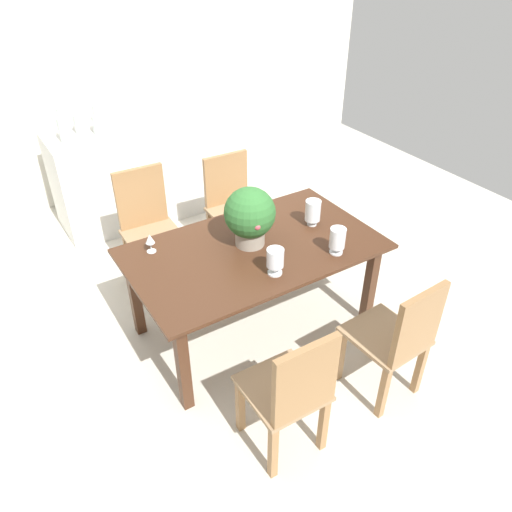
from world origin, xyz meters
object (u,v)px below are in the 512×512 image
chair_far_right (231,200)px  chair_far_left (148,222)px  crystal_vase_center_near (275,259)px  wine_bottle_green (62,130)px  kitchen_counter (129,174)px  crystal_vase_left (337,239)px  wine_bottle_dark (79,124)px  chair_near_right (398,337)px  flower_centerpiece (250,215)px  wine_bottle_amber (97,124)px  wine_glass (150,240)px  dining_table (254,259)px  crystal_vase_right (313,211)px  chair_near_left (292,391)px

chair_far_right → chair_far_left: bearing=-179.7°
crystal_vase_center_near → wine_bottle_green: bearing=105.8°
kitchen_counter → crystal_vase_left: bearing=-76.2°
chair_far_left → wine_bottle_dark: 1.27m
chair_near_right → flower_centerpiece: flower_centerpiece is taller
flower_centerpiece → wine_bottle_amber: (-0.39, 2.05, 0.09)m
wine_bottle_green → crystal_vase_left: bearing=-64.3°
wine_glass → wine_bottle_green: wine_bottle_green is taller
dining_table → wine_bottle_dark: 2.30m
dining_table → wine_bottle_green: bearing=109.3°
chair_near_right → wine_bottle_amber: wine_bottle_amber is taller
flower_centerpiece → crystal_vase_center_near: flower_centerpiece is taller
chair_far_right → wine_glass: chair_far_right is taller
chair_far_left → wine_bottle_green: 1.20m
flower_centerpiece → wine_bottle_amber: wine_bottle_amber is taller
dining_table → crystal_vase_right: 0.57m
wine_glass → wine_bottle_green: bearing=93.2°
chair_far_left → kitchen_counter: size_ratio=0.68×
flower_centerpiece → wine_bottle_dark: size_ratio=1.76×
flower_centerpiece → crystal_vase_right: flower_centerpiece is taller
chair_far_right → kitchen_counter: kitchen_counter is taller
dining_table → crystal_vase_right: bearing=3.0°
wine_bottle_amber → wine_bottle_dark: (-0.14, 0.09, 0.00)m
chair_far_left → chair_near_left: (-0.00, -2.07, -0.02)m
chair_far_left → wine_bottle_dark: (-0.15, 1.16, 0.51)m
chair_near_left → wine_bottle_amber: 3.18m
flower_centerpiece → wine_bottle_amber: 2.09m
flower_centerpiece → dining_table: bearing=-90.4°
chair_near_right → wine_bottle_green: (-1.12, 3.09, 0.56)m
chair_near_left → wine_glass: chair_near_left is taller
chair_far_right → chair_far_left: (-0.79, 0.02, 0.02)m
wine_bottle_amber → wine_bottle_dark: size_ratio=1.05×
dining_table → wine_glass: size_ratio=12.77×
wine_glass → wine_bottle_dark: bearing=87.3°
dining_table → crystal_vase_right: (0.53, 0.03, 0.22)m
wine_bottle_green → wine_bottle_dark: bearing=37.4°
crystal_vase_right → kitchen_counter: bearing=108.4°
flower_centerpiece → crystal_vase_center_near: size_ratio=2.32×
chair_far_left → crystal_vase_center_near: (0.34, -1.37, 0.31)m
flower_centerpiece → wine_bottle_dark: 2.21m
crystal_vase_right → kitchen_counter: size_ratio=0.14×
chair_near_left → chair_near_right: chair_near_left is taller
flower_centerpiece → wine_glass: bearing=156.1°
wine_glass → wine_bottle_amber: bearing=82.6°
dining_table → crystal_vase_center_near: crystal_vase_center_near is taller
chair_near_right → kitchen_counter: (-0.57, 3.16, -0.04)m
chair_near_right → wine_glass: bearing=-56.2°
crystal_vase_left → wine_bottle_green: 2.69m
chair_near_left → chair_near_right: size_ratio=1.01×
chair_near_left → crystal_vase_left: (0.84, 0.67, 0.33)m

